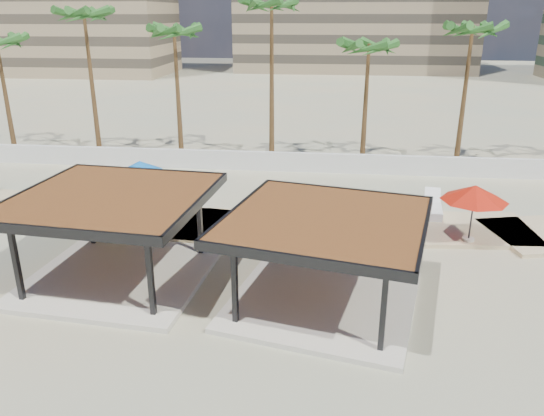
{
  "coord_description": "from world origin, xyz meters",
  "views": [
    {
      "loc": [
        0.9,
        -15.56,
        9.29
      ],
      "look_at": [
        -1.48,
        5.59,
        1.4
      ],
      "focal_mm": 35.0,
      "sensor_mm": 36.0,
      "label": 1
    }
  ],
  "objects": [
    {
      "name": "palm_f",
      "position": [
        9.0,
        18.6,
        7.99
      ],
      "size": [
        3.0,
        3.0,
        9.15
      ],
      "color": "brown",
      "rests_on": "ground"
    },
    {
      "name": "lounger_b",
      "position": [
        5.25,
        8.09,
        0.37
      ],
      "size": [
        1.24,
        2.22,
        0.8
      ],
      "rotation": [
        0.0,
        0.0,
        1.29
      ],
      "color": "white",
      "rests_on": "promenade"
    },
    {
      "name": "promenade",
      "position": [
        2.0,
        7.67,
        0.06
      ],
      "size": [
        44.45,
        7.97,
        0.24
      ],
      "color": "#C6B284",
      "rests_on": "ground"
    },
    {
      "name": "lounger_a",
      "position": [
        -6.46,
        7.18,
        0.4
      ],
      "size": [
        1.3,
        2.5,
        0.9
      ],
      "rotation": [
        0.0,
        0.0,
        1.34
      ],
      "color": "white",
      "rests_on": "promenade"
    },
    {
      "name": "pavilion_west",
      "position": [
        -6.67,
        1.27,
        1.98
      ],
      "size": [
        7.1,
        7.1,
        3.32
      ],
      "rotation": [
        0.0,
        0.0,
        -0.09
      ],
      "color": "beige",
      "rests_on": "ground"
    },
    {
      "name": "palm_c",
      "position": [
        -9.0,
        18.1,
        7.85
      ],
      "size": [
        3.0,
        3.0,
        8.99
      ],
      "color": "brown",
      "rests_on": "ground"
    },
    {
      "name": "pavilion_central",
      "position": [
        0.86,
        0.29,
        1.89
      ],
      "size": [
        7.46,
        7.46,
        3.17
      ],
      "rotation": [
        0.0,
        0.0,
        -0.22
      ],
      "color": "beige",
      "rests_on": "ground"
    },
    {
      "name": "umbrella_c",
      "position": [
        6.89,
        5.85,
        2.29
      ],
      "size": [
        3.15,
        3.15,
        2.46
      ],
      "rotation": [
        0.0,
        0.0,
        -0.15
      ],
      "color": "beige",
      "rests_on": "promenade"
    },
    {
      "name": "lounger_c",
      "position": [
        5.92,
        9.05,
        0.4
      ],
      "size": [
        1.07,
        2.52,
        0.92
      ],
      "rotation": [
        0.0,
        0.0,
        1.45
      ],
      "color": "white",
      "rests_on": "promenade"
    },
    {
      "name": "palm_e",
      "position": [
        3.0,
        18.4,
        7.04
      ],
      "size": [
        3.0,
        3.0,
        8.14
      ],
      "color": "brown",
      "rests_on": "ground"
    },
    {
      "name": "boundary_wall",
      "position": [
        0.0,
        16.0,
        0.6
      ],
      "size": [
        56.0,
        0.3,
        1.2
      ],
      "primitive_type": "cube",
      "color": "silver",
      "rests_on": "ground"
    },
    {
      "name": "ground",
      "position": [
        0.0,
        0.0,
        0.0
      ],
      "size": [
        200.0,
        200.0,
        0.0
      ],
      "primitive_type": "plane",
      "color": "tan",
      "rests_on": "ground"
    },
    {
      "name": "umbrella_f",
      "position": [
        -8.31,
        8.5,
        2.16
      ],
      "size": [
        3.01,
        3.01,
        2.3
      ],
      "rotation": [
        0.0,
        0.0,
        0.18
      ],
      "color": "beige",
      "rests_on": "promenade"
    },
    {
      "name": "palm_d",
      "position": [
        -3.0,
        18.9,
        9.31
      ],
      "size": [
        3.0,
        3.0,
        10.55
      ],
      "color": "brown",
      "rests_on": "ground"
    },
    {
      "name": "palm_b",
      "position": [
        -15.0,
        18.7,
        8.78
      ],
      "size": [
        3.0,
        3.0,
        9.99
      ],
      "color": "brown",
      "rests_on": "ground"
    },
    {
      "name": "umbrella_b",
      "position": [
        -8.37,
        5.8,
        2.59
      ],
      "size": [
        3.15,
        3.15,
        2.8
      ],
      "rotation": [
        0.0,
        0.0,
        -0.0
      ],
      "color": "beige",
      "rests_on": "promenade"
    }
  ]
}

